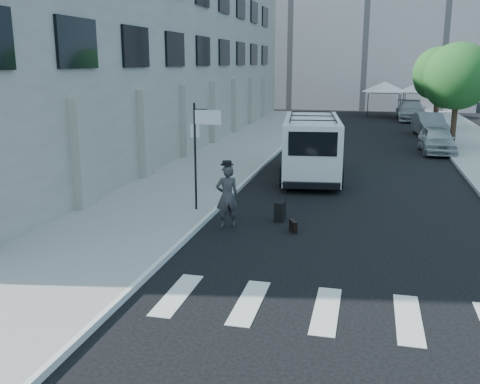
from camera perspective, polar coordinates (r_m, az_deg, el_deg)
The scene contains 16 objects.
ground at distance 14.27m, azimuth 1.29°, elevation -6.41°, with size 120.00×120.00×0.00m, color black.
sidewalk_left at distance 30.33m, azimuth -0.09°, elevation 4.53°, with size 4.50×48.00×0.15m, color gray.
sidewalk_right at distance 34.01m, azimuth 23.97°, elevation 4.34°, with size 4.00×56.00×0.15m, color gray.
building_left at distance 34.26m, azimuth -11.56°, elevation 15.26°, with size 10.00×44.00×12.00m, color gray.
sign_pole at distance 17.25m, azimuth -4.10°, elevation 6.16°, with size 1.03×0.07×3.50m.
tree_near at distance 33.58m, azimuth 22.01°, elevation 11.13°, with size 3.80×3.83×6.03m.
tree_far at distance 42.51m, azimuth 20.33°, elevation 11.61°, with size 3.80×3.83×6.03m.
tent_left at distance 51.15m, azimuth 15.17°, elevation 10.76°, with size 4.00×4.00×3.20m.
tent_right at distance 51.82m, azimuth 18.75°, elevation 10.55°, with size 4.00×4.00×3.20m.
businessman at distance 16.12m, azimuth -1.38°, elevation -0.46°, with size 0.70×0.46×1.93m, color #343537.
briefcase at distance 15.95m, azimuth 5.68°, elevation -3.64°, with size 0.12×0.44×0.34m, color black.
suitcase at distance 16.93m, azimuth 4.29°, elevation -2.06°, with size 0.32×0.46×1.20m.
cargo_van at distance 23.53m, azimuth 7.60°, elevation 4.84°, with size 3.07×7.16×2.59m.
parked_car_a at distance 31.51m, azimuth 20.28°, elevation 5.24°, with size 1.74×4.32×1.47m, color #B0B3B8.
parked_car_b at distance 38.70m, azimuth 19.54°, elevation 6.78°, with size 1.64×4.70×1.55m, color slate.
parked_car_c at distance 48.75m, azimuth 17.77°, elevation 8.25°, with size 2.33×5.74×1.67m, color #979A9E.
Camera 1 is at (2.84, -13.09, 4.90)m, focal length 40.00 mm.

